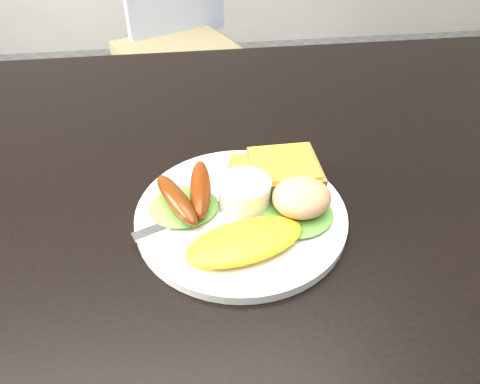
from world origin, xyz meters
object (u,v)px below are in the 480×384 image
at_px(dining_chair, 180,55).
at_px(person, 192,34).
at_px(plate, 241,215).
at_px(dining_table, 231,192).

height_order(dining_chair, person, person).
bearing_deg(person, plate, 99.48).
distance_m(dining_table, dining_chair, 1.11).
distance_m(dining_table, person, 0.53).
xyz_separation_m(dining_chair, person, (0.03, -0.55, 0.28)).
relative_size(dining_chair, person, 0.25).
xyz_separation_m(dining_table, plate, (0.00, -0.07, 0.03)).
relative_size(dining_table, plate, 5.02).
xyz_separation_m(dining_table, dining_chair, (-0.06, 1.07, -0.28)).
bearing_deg(dining_table, dining_chair, 93.25).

